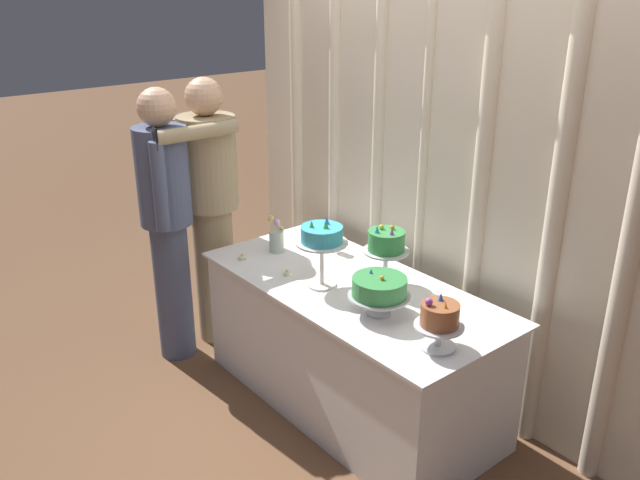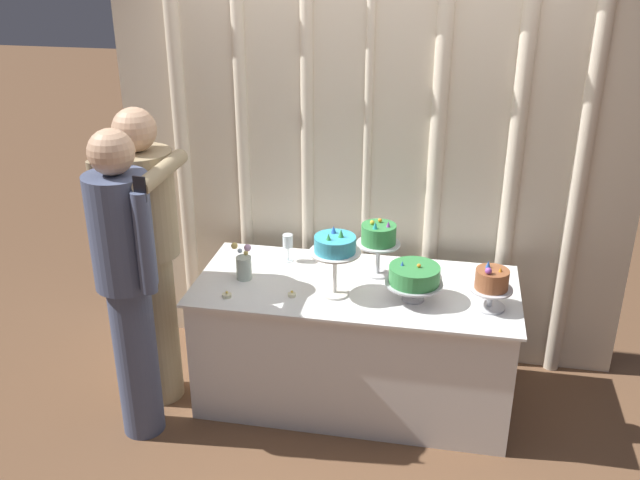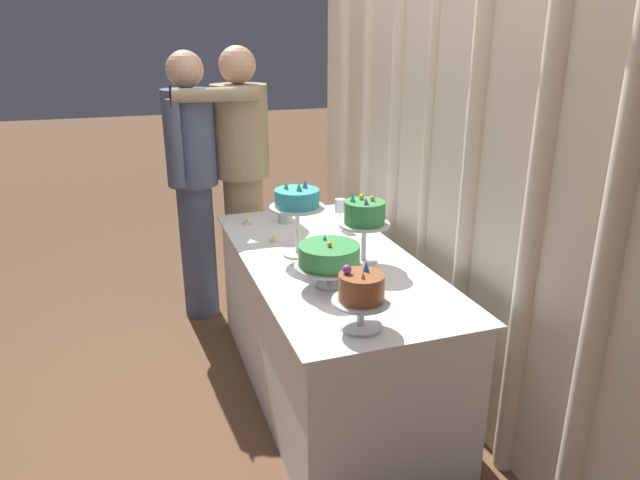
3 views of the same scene
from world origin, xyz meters
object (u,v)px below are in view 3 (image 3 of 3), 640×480
Objects in this scene: cake_display_midleft at (364,216)px; guest_man_pink_jacket at (193,177)px; wine_glass at (340,207)px; flower_vase at (285,209)px; cake_display_midright at (329,257)px; tealight_near_left at (274,240)px; cake_table at (328,325)px; tealight_far_left at (247,223)px; guest_girl_blue_dress at (241,172)px; cake_display_leftmost at (297,203)px; cake_display_rightmost at (361,292)px.

guest_man_pink_jacket is (-1.22, -0.67, -0.03)m from cake_display_midleft.
flower_vase reaches higher than wine_glass.
cake_display_midleft is 1.13× the size of cake_display_midright.
tealight_near_left is (0.32, -0.16, -0.07)m from flower_vase.
wine_glass is 0.46m from tealight_near_left.
cake_table is 0.71m from wine_glass.
cake_display_midright is 6.07× the size of tealight_far_left.
cake_display_midleft is 0.20× the size of guest_girl_blue_dress.
flower_vase reaches higher than cake_table.
tealight_far_left is at bearing -113.68° from wine_glass.
cake_display_midright is (0.43, 0.02, -0.13)m from cake_display_leftmost.
cake_display_leftmost is 2.27× the size of wine_glass.
cake_display_midleft is at bearing 39.33° from tealight_near_left.
flower_vase is at bearing 175.98° from cake_display_midright.
flower_vase is (-0.97, 0.07, -0.06)m from cake_display_midright.
guest_girl_blue_dress is at bearing -169.91° from cake_table.
guest_man_pink_jacket is at bearing -167.93° from cake_display_rightmost.
wine_glass is (-0.45, 0.23, 0.50)m from cake_table.
cake_table is 0.63m from cake_display_midright.
cake_display_midright is 0.18× the size of guest_man_pink_jacket.
guest_man_pink_jacket is (-0.67, -0.75, 0.09)m from wine_glass.
guest_girl_blue_dress is at bearing -148.08° from wine_glass.
wine_glass is 0.76× the size of flower_vase.
tealight_far_left is 0.52m from guest_girl_blue_dress.
cake_display_leftmost is at bearing -46.18° from wine_glass.
guest_girl_blue_dress reaches higher than guest_man_pink_jacket.
flower_vase is 0.55m from guest_girl_blue_dress.
cake_table is 35.26× the size of tealight_far_left.
cake_display_midleft is at bearing -8.53° from wine_glass.
cake_display_midright is 0.97m from flower_vase.
tealight_near_left is (0.12, -0.43, -0.11)m from wine_glass.
cake_display_midleft is 0.78m from flower_vase.
cake_display_midright is at bearing -19.02° from cake_table.
cake_display_midleft is at bearing 130.66° from cake_display_midright.
tealight_far_left is at bearing -97.29° from flower_vase.
cake_display_leftmost is at bearing -127.34° from cake_table.
tealight_far_left is at bearing -173.90° from cake_display_rightmost.
guest_man_pink_jacket reaches higher than flower_vase.
cake_table is at bearing 160.98° from cake_display_midright.
cake_display_rightmost reaches higher than wine_glass.
cake_table is at bearing 10.09° from guest_girl_blue_dress.
cake_display_leftmost reaches higher than cake_display_rightmost.
guest_man_pink_jacket reaches higher than wine_glass.
tealight_far_left is (-0.67, -0.28, 0.39)m from cake_table.
cake_table is 6.97× the size of cake_display_rightmost.
cake_display_midleft is at bearing 54.02° from cake_display_leftmost.
cake_display_midright is at bearing -4.02° from flower_vase.
cake_display_rightmost is at bearing 3.99° from tealight_near_left.
cake_display_midleft is 0.91m from tealight_far_left.
tealight_near_left is at bearing -140.67° from cake_display_midleft.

